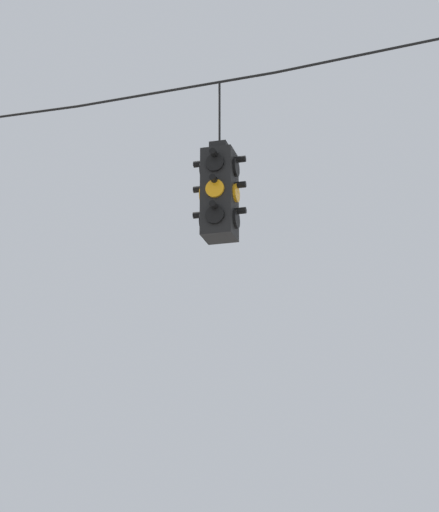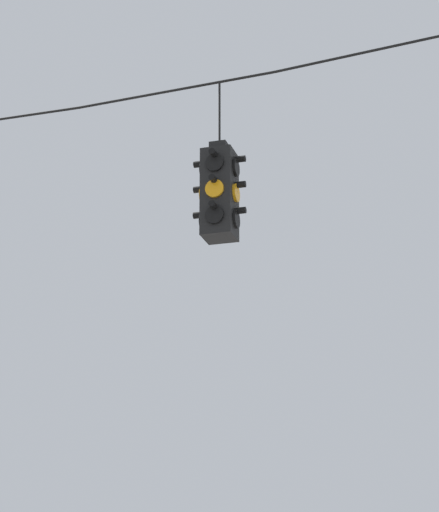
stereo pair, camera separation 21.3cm
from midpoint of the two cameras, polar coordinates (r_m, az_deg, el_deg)
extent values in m
cylinder|color=black|center=(11.40, -3.18, 9.46)|extent=(2.34, 0.03, 0.12)
cylinder|color=black|center=(11.03, 8.65, 11.52)|extent=(2.34, 0.03, 0.21)
cube|color=black|center=(10.68, -0.57, 3.52)|extent=(0.34, 0.34, 0.99)
cube|color=black|center=(10.90, -0.56, 6.17)|extent=(0.19, 0.19, 0.10)
cylinder|color=black|center=(11.09, -0.56, 8.17)|extent=(0.02, 0.02, 0.75)
cylinder|color=black|center=(10.64, -0.84, 5.37)|extent=(0.20, 0.03, 0.20)
cylinder|color=black|center=(10.63, -0.91, 5.91)|extent=(0.07, 0.12, 0.07)
cylinder|color=orange|center=(10.52, -0.85, 3.89)|extent=(0.20, 0.03, 0.20)
cylinder|color=black|center=(10.51, -0.92, 4.43)|extent=(0.07, 0.12, 0.07)
cylinder|color=black|center=(10.40, -0.86, 2.38)|extent=(0.20, 0.03, 0.20)
cylinder|color=black|center=(10.40, -0.93, 2.93)|extent=(0.07, 0.12, 0.07)
cylinder|color=black|center=(10.96, -0.30, 4.60)|extent=(0.20, 0.03, 0.20)
cylinder|color=black|center=(11.04, -0.23, 4.94)|extent=(0.07, 0.12, 0.07)
cylinder|color=orange|center=(10.84, -0.30, 3.16)|extent=(0.20, 0.03, 0.20)
cylinder|color=black|center=(10.92, -0.24, 3.51)|extent=(0.07, 0.12, 0.07)
cylinder|color=black|center=(10.74, -0.30, 1.69)|extent=(0.20, 0.03, 0.20)
cylinder|color=black|center=(10.81, -0.24, 2.05)|extent=(0.07, 0.12, 0.07)
cylinder|color=black|center=(10.85, -1.51, 4.87)|extent=(0.03, 0.20, 0.20)
cylinder|color=black|center=(10.90, -1.73, 5.28)|extent=(0.12, 0.07, 0.07)
cylinder|color=orange|center=(10.73, -1.52, 3.42)|extent=(0.03, 0.20, 0.20)
cylinder|color=black|center=(10.78, -1.75, 3.84)|extent=(0.12, 0.07, 0.07)
cylinder|color=black|center=(10.62, -1.54, 1.93)|extent=(0.03, 0.20, 0.20)
cylinder|color=black|center=(10.66, -1.76, 2.36)|extent=(0.12, 0.07, 0.07)
cylinder|color=black|center=(10.75, 0.38, 5.09)|extent=(0.03, 0.20, 0.20)
cylinder|color=black|center=(10.78, 0.62, 5.55)|extent=(0.12, 0.07, 0.07)
cylinder|color=orange|center=(10.63, 0.39, 3.62)|extent=(0.03, 0.20, 0.20)
cylinder|color=black|center=(10.66, 0.62, 4.09)|extent=(0.12, 0.07, 0.07)
cylinder|color=black|center=(10.52, 0.39, 2.12)|extent=(0.03, 0.20, 0.20)
cylinder|color=black|center=(10.55, 0.63, 2.60)|extent=(0.12, 0.07, 0.07)
camera|label=1|loc=(0.11, -90.58, 0.20)|focal=70.00mm
camera|label=2|loc=(0.11, 89.42, -0.20)|focal=70.00mm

